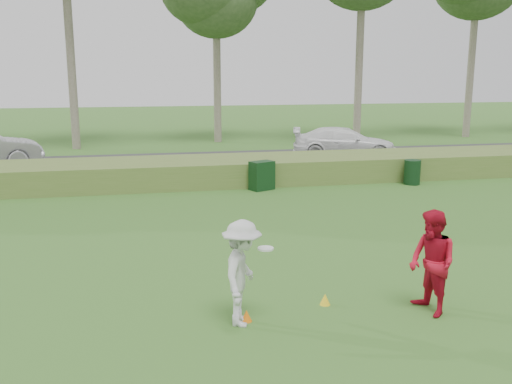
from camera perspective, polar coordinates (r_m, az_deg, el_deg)
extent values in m
plane|color=#2F6220|center=(10.55, 4.58, -11.43)|extent=(120.00, 120.00, 0.00)
cube|color=#516F2C|center=(21.77, -4.36, 2.13)|extent=(80.00, 3.00, 0.90)
cube|color=#2D2D2D|center=(26.74, -5.77, 3.05)|extent=(80.00, 6.00, 0.06)
cylinder|color=gray|center=(32.61, -18.38, 17.74)|extent=(0.44, 0.44, 15.50)
cylinder|color=gray|center=(34.14, -3.95, 14.66)|extent=(0.44, 0.44, 11.50)
cylinder|color=gray|center=(34.36, 10.43, 16.57)|extent=(0.44, 0.44, 14.00)
cylinder|color=gray|center=(39.14, 20.96, 15.05)|extent=(0.44, 0.44, 13.50)
imported|color=silver|center=(9.56, -1.41, -8.12)|extent=(1.06, 1.33, 1.80)
cylinder|color=white|center=(9.50, 0.97, -5.68)|extent=(0.27, 0.27, 0.03)
imported|color=#B80F26|center=(10.42, 17.20, -6.79)|extent=(0.82, 0.99, 1.86)
cone|color=orange|center=(9.95, -0.95, -12.27)|extent=(0.18, 0.18, 0.20)
cone|color=yellow|center=(10.66, 6.91, -10.60)|extent=(0.19, 0.19, 0.21)
cube|color=#113315|center=(20.35, 0.59, 1.65)|extent=(0.96, 0.81, 1.03)
cylinder|color=black|center=(22.15, 15.35, 1.93)|extent=(0.81, 0.81, 0.92)
imported|color=white|center=(27.99, 8.83, 4.92)|extent=(5.33, 3.34, 1.44)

